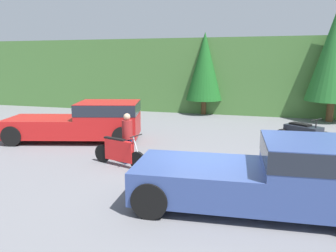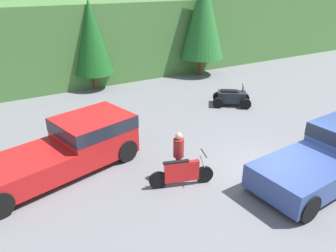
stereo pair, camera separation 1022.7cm
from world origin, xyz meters
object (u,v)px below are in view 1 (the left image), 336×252
at_px(quad_atv, 303,133).
at_px(dirt_bike, 119,152).
at_px(pickup_truck_second, 276,173).
at_px(rider_person, 127,136).
at_px(pickup_truck_red, 87,120).

bearing_deg(quad_atv, dirt_bike, -104.73).
distance_m(pickup_truck_second, rider_person, 5.49).
relative_size(dirt_bike, rider_person, 1.22).
distance_m(pickup_truck_second, dirt_bike, 5.44).
bearing_deg(pickup_truck_second, quad_atv, 74.52).
distance_m(pickup_truck_red, quad_atv, 9.60).
bearing_deg(rider_person, quad_atv, 63.77).
relative_size(pickup_truck_second, dirt_bike, 2.68).
height_order(pickup_truck_red, rider_person, rider_person).
distance_m(dirt_bike, quad_atv, 8.25).
bearing_deg(rider_person, pickup_truck_red, 166.89).
xyz_separation_m(pickup_truck_red, quad_atv, (9.33, 2.19, -0.50)).
xyz_separation_m(pickup_truck_red, rider_person, (3.03, -2.54, 0.02)).
bearing_deg(pickup_truck_second, rider_person, 148.28).
distance_m(quad_atv, rider_person, 7.90).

